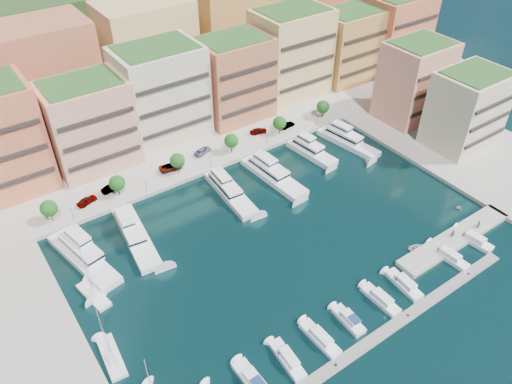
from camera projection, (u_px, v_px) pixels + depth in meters
ground at (284, 238)px, 109.53m from camera, size 400.00×400.00×0.00m
north_quay at (158, 120)px, 149.24m from camera, size 220.00×64.00×2.00m
east_quay at (487, 162)px, 132.27m from camera, size 34.00×76.00×2.00m
hillside at (98, 65)px, 179.97m from camera, size 240.00×40.00×58.00m
south_pontoon at (373, 340)px, 88.98m from camera, size 72.00×2.20×0.35m
finger_pier at (454, 240)px, 108.93m from camera, size 32.00×5.00×2.00m
apartment_2 at (89, 124)px, 123.54m from camera, size 20.00×15.50×22.80m
apartment_3 at (161, 93)px, 133.32m from camera, size 22.00×16.50×25.80m
apartment_4 at (234, 78)px, 142.55m from camera, size 20.00×15.50×23.80m
apartment_5 at (291, 53)px, 152.78m from camera, size 22.00×16.50×26.80m
apartment_6 at (347, 45)px, 162.63m from camera, size 20.00×15.50×22.80m
apartment_7 at (395, 31)px, 169.72m from camera, size 22.00×16.50×24.80m
apartment_east_a at (415, 81)px, 142.52m from camera, size 18.00×14.50×22.80m
apartment_east_b at (467, 109)px, 131.62m from camera, size 18.00×14.50×20.80m
backblock_1 at (48, 78)px, 135.72m from camera, size 26.00×18.00×30.00m
backblock_2 at (148, 52)px, 149.20m from camera, size 26.00×18.00×30.00m
backblock_3 at (232, 31)px, 162.68m from camera, size 26.00×18.00×30.00m
backblock_4 at (304, 13)px, 176.16m from camera, size 26.00×18.00×30.00m
tree_0 at (49, 208)px, 110.06m from camera, size 3.80×3.80×5.65m
tree_1 at (117, 183)px, 117.25m from camera, size 3.80×3.80×5.65m
tree_2 at (177, 161)px, 124.44m from camera, size 3.80×3.80×5.65m
tree_3 at (231, 141)px, 131.63m from camera, size 3.80×3.80×5.65m
tree_4 at (280, 123)px, 138.82m from camera, size 3.80×3.80×5.65m
tree_5 at (323, 107)px, 146.00m from camera, size 3.80×3.80×5.65m
lamppost_0 at (71, 210)px, 110.95m from camera, size 0.30×0.30×4.20m
lamppost_1 at (145, 182)px, 119.04m from camera, size 0.30×0.30×4.20m
lamppost_2 at (210, 158)px, 127.13m from camera, size 0.30×0.30×4.20m
lamppost_3 at (267, 136)px, 135.22m from camera, size 0.30×0.30×4.20m
lamppost_4 at (317, 117)px, 143.31m from camera, size 0.30×0.30×4.20m
yacht_0 at (82, 255)px, 103.85m from camera, size 8.91×21.89×7.30m
yacht_1 at (134, 234)px, 108.97m from camera, size 7.21×22.19×7.30m
yacht_3 at (229, 190)px, 120.83m from camera, size 5.90×20.04×7.30m
yacht_4 at (272, 174)px, 126.19m from camera, size 6.47×21.16×7.30m
yacht_5 at (310, 150)px, 134.45m from camera, size 5.97×15.68×7.30m
yacht_6 at (346, 140)px, 138.46m from camera, size 7.13×19.64×7.30m
cruiser_1 at (253, 382)px, 82.05m from camera, size 2.82×8.88×2.66m
cruiser_2 at (288, 360)px, 85.29m from camera, size 3.06×8.78×2.55m
cruiser_3 at (320, 339)px, 88.57m from camera, size 2.66×8.91×2.55m
cruiser_4 at (349, 320)px, 91.67m from camera, size 2.71×7.31×2.66m
cruiser_5 at (381, 300)px, 95.43m from camera, size 2.58×8.59×2.55m
cruiser_6 at (404, 285)px, 98.38m from camera, size 3.23×8.64×2.55m
cruiser_8 at (448, 256)px, 104.43m from camera, size 2.91×9.29×2.55m
cruiser_9 at (473, 240)px, 108.26m from camera, size 3.34×8.88×2.55m
sailboat_1 at (112, 358)px, 85.86m from camera, size 3.59×9.53×13.20m
sailboat_2 at (94, 296)px, 96.49m from camera, size 4.23×9.08×13.20m
tender_1 at (414, 246)px, 106.90m from camera, size 1.77×1.60×0.81m
tender_0 at (416, 248)px, 106.63m from camera, size 4.07×3.25×0.75m
tender_3 at (459, 207)px, 117.02m from camera, size 1.83×1.61×0.90m
car_0 at (87, 200)px, 116.78m from camera, size 5.32×3.40×1.69m
car_1 at (111, 188)px, 120.49m from camera, size 4.95×2.13×1.58m
car_2 at (171, 167)px, 127.43m from camera, size 6.23×3.45×1.65m
car_3 at (203, 151)px, 133.20m from camera, size 5.89×3.92×1.59m
car_4 at (259, 131)px, 141.09m from camera, size 5.20×3.08×1.66m
car_5 at (288, 125)px, 143.64m from camera, size 4.77×2.11×1.52m
person_0 at (453, 234)px, 107.74m from camera, size 0.85×0.83×1.98m
person_1 at (478, 224)px, 110.12m from camera, size 1.00×0.82×1.93m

